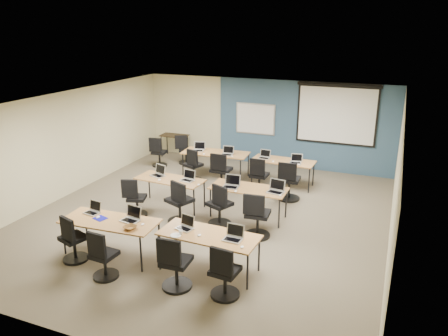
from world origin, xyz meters
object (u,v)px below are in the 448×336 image
at_px(task_chair_1, 103,259).
at_px(task_chair_10, 259,178).
at_px(whiteboard, 255,119).
at_px(task_chair_8, 193,168).
at_px(task_chair_0, 73,243).
at_px(spare_chair_a, 185,152).
at_px(training_table_back_left, 215,154).
at_px(laptop_3, 234,236).
at_px(laptop_2, 186,225).
at_px(laptop_8, 199,149).
at_px(utility_table, 174,138).
at_px(task_chair_3, 224,276).
at_px(laptop_6, 231,184).
at_px(laptop_9, 227,153).
at_px(task_chair_11, 289,184).
at_px(training_table_back_right, 283,162).
at_px(task_chair_2, 175,267).
at_px(task_chair_5, 180,206).
at_px(training_table_front_left, 110,222).
at_px(laptop_0, 93,210).
at_px(training_table_mid_left, 170,181).
at_px(task_chair_4, 135,201).
at_px(laptop_10, 264,156).
at_px(laptop_11, 296,161).
at_px(projector_screen, 337,111).
at_px(training_table_front_right, 209,237).
at_px(task_chair_7, 257,219).
at_px(training_table_mid_right, 248,190).
at_px(task_chair_6, 220,208).
at_px(laptop_7, 276,189).
at_px(laptop_1, 131,217).
at_px(laptop_4, 159,173).
at_px(laptop_5, 188,178).
at_px(spare_chair_b, 158,154).

distance_m(task_chair_1, task_chair_10, 5.16).
height_order(whiteboard, task_chair_8, whiteboard).
height_order(task_chair_0, spare_chair_a, task_chair_0).
xyz_separation_m(whiteboard, task_chair_10, (0.93, -2.49, -1.04)).
height_order(training_table_back_left, laptop_3, laptop_3).
relative_size(laptop_2, laptop_8, 0.91).
relative_size(task_chair_8, utility_table, 1.07).
bearing_deg(whiteboard, spare_chair_a, -155.33).
bearing_deg(task_chair_3, laptop_6, 114.22).
xyz_separation_m(laptop_3, task_chair_8, (-2.84, 4.20, -0.39)).
bearing_deg(laptop_9, task_chair_11, -30.79).
bearing_deg(laptop_3, spare_chair_a, 125.99).
bearing_deg(spare_chair_a, task_chair_1, -98.08).
distance_m(training_table_back_right, laptop_9, 1.64).
height_order(task_chair_2, laptop_9, task_chair_2).
distance_m(task_chair_0, task_chair_5, 2.50).
bearing_deg(training_table_front_left, laptop_0, 157.85).
relative_size(training_table_mid_left, task_chair_4, 1.78).
xyz_separation_m(laptop_3, utility_table, (-4.50, 6.19, -0.14)).
bearing_deg(laptop_10, laptop_11, -3.27).
height_order(laptop_8, task_chair_11, task_chair_11).
distance_m(projector_screen, training_table_back_right, 2.36).
xyz_separation_m(laptop_6, task_chair_8, (-1.87, 1.82, -0.40)).
relative_size(training_table_front_right, task_chair_7, 1.77).
bearing_deg(training_table_back_right, training_table_back_left, -178.75).
relative_size(training_table_mid_right, laptop_0, 5.92).
relative_size(task_chair_8, task_chair_11, 0.93).
relative_size(task_chair_4, laptop_8, 2.82).
height_order(task_chair_0, task_chair_5, task_chair_5).
bearing_deg(laptop_6, task_chair_6, -99.99).
bearing_deg(training_table_front_left, laptop_8, 91.96).
relative_size(training_table_front_left, laptop_11, 6.09).
distance_m(training_table_mid_left, laptop_0, 2.38).
distance_m(laptop_0, task_chair_0, 0.78).
relative_size(laptop_2, laptop_3, 0.94).
height_order(laptop_6, laptop_7, same).
xyz_separation_m(projector_screen, laptop_10, (-1.66, -1.67, -1.10)).
bearing_deg(laptop_1, laptop_3, 9.91).
bearing_deg(task_chair_0, task_chair_2, 15.45).
bearing_deg(task_chair_3, laptop_3, 103.14).
relative_size(task_chair_3, task_chair_10, 0.99).
distance_m(training_table_back_left, laptop_7, 3.46).
height_order(training_table_front_right, training_table_back_right, same).
distance_m(whiteboard, task_chair_4, 5.28).
distance_m(training_table_mid_left, laptop_7, 2.63).
bearing_deg(laptop_6, laptop_10, 83.71).
bearing_deg(task_chair_8, laptop_8, 120.84).
bearing_deg(projector_screen, training_table_back_right, -123.42).
bearing_deg(laptop_4, laptop_2, -30.88).
distance_m(laptop_5, spare_chair_b, 3.55).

